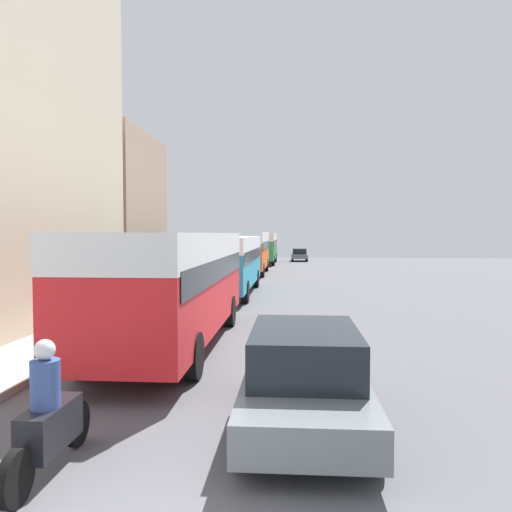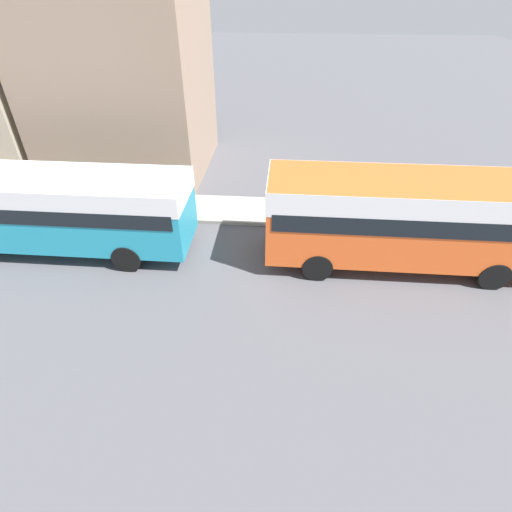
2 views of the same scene
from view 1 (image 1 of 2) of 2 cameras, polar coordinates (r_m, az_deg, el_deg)
name	(u,v)px [view 1 (image 1 of 2)]	position (r m, az deg, el deg)	size (l,w,h in m)	color
building_far_terrace	(87,213)	(27.76, -18.75, 4.66)	(6.71, 7.31, 8.23)	gray
bus_lead	(173,273)	(13.55, -9.51, -1.92)	(2.61, 9.80, 3.06)	red
bus_following	(230,257)	(25.04, -3.04, -0.07)	(2.49, 10.49, 2.89)	teal
bus_third_in_line	(249,247)	(37.43, -0.77, 1.05)	(2.58, 9.10, 3.17)	#EA5B23
bus_rear	(263,244)	(50.29, 0.84, 1.39)	(2.52, 9.97, 3.09)	#2D8447
motorcycle_behind_lead	(48,421)	(7.10, -22.63, -16.97)	(0.39, 2.24, 1.73)	black
car_crossing	(300,254)	(55.54, 4.99, 0.17)	(1.79, 3.83, 1.39)	slate
car_far_curb	(305,375)	(8.12, 5.58, -13.42)	(1.94, 4.56, 1.55)	slate
pedestrian_near_curb	(191,270)	(27.59, -7.47, -1.60)	(0.34, 0.34, 1.72)	#232838
pedestrian_walking_away	(226,256)	(43.57, -3.47, -0.05)	(0.44, 0.44, 1.79)	#232838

